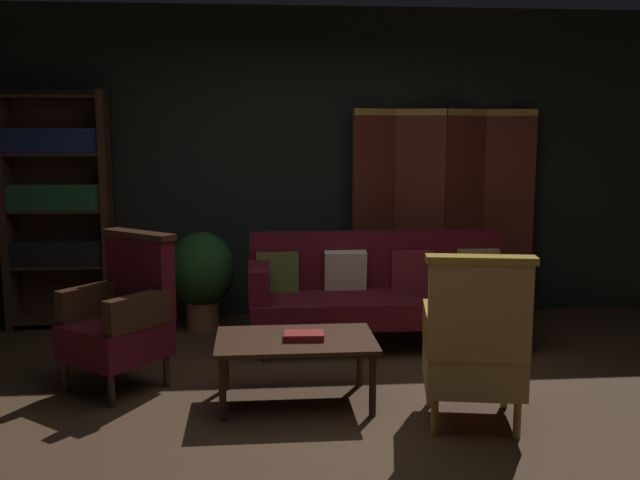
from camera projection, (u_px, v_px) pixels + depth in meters
The scene contains 10 objects.
ground_plane at pixel (331, 412), 4.49m from camera, with size 10.00×10.00×0.00m, color #3D2819.
back_wall at pixel (304, 164), 6.68m from camera, with size 7.20×0.10×2.80m, color black.
folding_screen at pixel (442, 210), 6.70m from camera, with size 1.72×0.28×1.90m.
bookshelf at pixel (58, 205), 6.29m from camera, with size 0.90×0.32×2.05m.
velvet_couch at pixel (380, 287), 5.90m from camera, with size 2.12×0.78×0.88m.
coffee_table at pixel (296, 345), 4.60m from camera, with size 1.00×0.64×0.42m.
armchair_gilt_accent at pixel (474, 345), 4.22m from camera, with size 0.67×0.67×1.04m.
armchair_wing_left at pixel (122, 316), 4.86m from camera, with size 0.81×0.81×1.04m.
potted_plant at pixel (202, 274), 6.24m from camera, with size 0.56×0.56×0.85m.
book_red_leather at pixel (304, 336), 4.57m from camera, with size 0.25×0.16×0.04m, color maroon.
Camera 1 is at (-0.45, -4.25, 1.73)m, focal length 40.96 mm.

